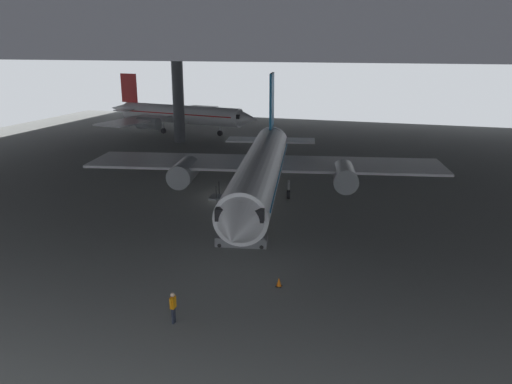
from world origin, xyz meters
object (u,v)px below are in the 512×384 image
object	(u,v)px
traffic_cone_orange	(279,282)
airplane_distant	(178,114)
crew_worker_near_nose	(173,306)
crew_worker_by_stairs	(262,224)
boarding_stairs	(241,235)
airplane_main	(261,169)

from	to	relation	value
traffic_cone_orange	airplane_distant	bearing A→B (deg)	121.35
crew_worker_near_nose	crew_worker_by_stairs	bearing A→B (deg)	86.41
boarding_stairs	airplane_distant	distance (m)	51.65
crew_worker_by_stairs	traffic_cone_orange	world-z (taller)	crew_worker_by_stairs
airplane_main	crew_worker_near_nose	distance (m)	21.50
traffic_cone_orange	boarding_stairs	bearing A→B (deg)	127.44
airplane_main	traffic_cone_orange	size ratio (longest dim) A/B	59.22
crew_worker_near_nose	traffic_cone_orange	bearing A→B (deg)	53.54
boarding_stairs	crew_worker_near_nose	bearing A→B (deg)	-89.21
boarding_stairs	crew_worker_by_stairs	size ratio (longest dim) A/B	2.76
crew_worker_by_stairs	airplane_distant	world-z (taller)	airplane_distant
traffic_cone_orange	crew_worker_near_nose	bearing A→B (deg)	-126.46
airplane_distant	traffic_cone_orange	world-z (taller)	airplane_distant
boarding_stairs	airplane_distant	world-z (taller)	airplane_distant
boarding_stairs	airplane_distant	size ratio (longest dim) A/B	0.16
boarding_stairs	crew_worker_near_nose	xyz separation A→B (m)	(0.16, -11.49, 0.29)
crew_worker_by_stairs	airplane_distant	bearing A→B (deg)	122.73
airplane_distant	airplane_main	bearing A→B (deg)	-54.36
airplane_main	airplane_distant	world-z (taller)	airplane_main
boarding_stairs	traffic_cone_orange	xyz separation A→B (m)	(4.40, -5.75, -0.44)
crew_worker_near_nose	boarding_stairs	bearing A→B (deg)	90.79
boarding_stairs	crew_worker_near_nose	size ratio (longest dim) A/B	2.61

